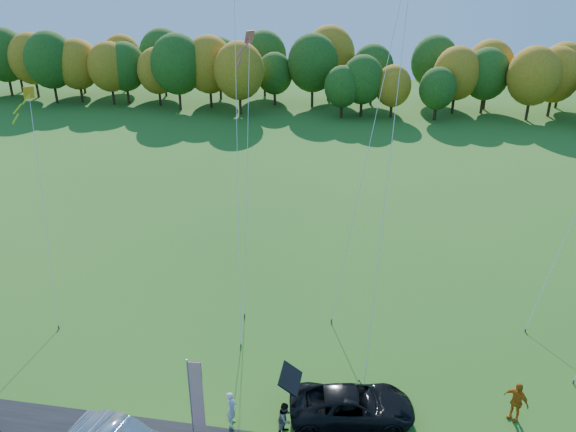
# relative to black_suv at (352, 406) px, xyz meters

# --- Properties ---
(ground) EXTENTS (160.00, 160.00, 0.00)m
(ground) POSITION_rel_black_suv_xyz_m (-3.74, -0.43, -0.75)
(ground) COLOR #235B18
(tree_line) EXTENTS (116.00, 12.00, 10.00)m
(tree_line) POSITION_rel_black_suv_xyz_m (-3.74, 54.57, -0.75)
(tree_line) COLOR #1E4711
(tree_line) RESTS_ON ground
(black_suv) EXTENTS (5.77, 3.41, 1.50)m
(black_suv) POSITION_rel_black_suv_xyz_m (0.00, 0.00, 0.00)
(black_suv) COLOR black
(black_suv) RESTS_ON ground
(person_tailgate_a) EXTENTS (0.43, 0.63, 1.69)m
(person_tailgate_a) POSITION_rel_black_suv_xyz_m (-5.06, -1.14, 0.09)
(person_tailgate_a) COLOR silver
(person_tailgate_a) RESTS_ON ground
(person_tailgate_b) EXTENTS (0.82, 0.92, 1.57)m
(person_tailgate_b) POSITION_rel_black_suv_xyz_m (-2.72, -1.24, 0.03)
(person_tailgate_b) COLOR gray
(person_tailgate_b) RESTS_ON ground
(person_east) EXTENTS (1.17, 1.09, 1.93)m
(person_east) POSITION_rel_black_suv_xyz_m (6.99, 1.21, 0.21)
(person_east) COLOR #C26612
(person_east) RESTS_ON ground
(feather_flag) EXTENTS (0.57, 0.10, 4.31)m
(feather_flag) POSITION_rel_black_suv_xyz_m (-6.15, -2.40, 1.89)
(feather_flag) COLOR #999999
(feather_flag) RESTS_ON ground
(kite_delta_blue) EXTENTS (4.37, 12.78, 23.91)m
(kite_delta_blue) POSITION_rel_black_suv_xyz_m (-7.30, 10.03, 10.84)
(kite_delta_blue) COLOR #4C3F33
(kite_delta_blue) RESTS_ON ground
(kite_parafoil_orange) EXTENTS (6.40, 12.48, 30.87)m
(kite_parafoil_orange) POSITION_rel_black_suv_xyz_m (0.84, 13.04, 14.53)
(kite_parafoil_orange) COLOR #4C3F33
(kite_parafoil_orange) RESTS_ON ground
(kite_delta_red) EXTENTS (2.37, 9.64, 23.40)m
(kite_delta_red) POSITION_rel_black_suv_xyz_m (1.01, 6.56, 11.18)
(kite_delta_red) COLOR #4C3F33
(kite_delta_red) RESTS_ON ground
(kite_diamond_yellow) EXTENTS (4.25, 7.24, 12.13)m
(kite_diamond_yellow) POSITION_rel_black_suv_xyz_m (-17.97, 7.31, 5.05)
(kite_diamond_yellow) COLOR #4C3F33
(kite_diamond_yellow) RESTS_ON ground
(kite_diamond_pink) EXTENTS (1.50, 7.34, 15.10)m
(kite_diamond_pink) POSITION_rel_black_suv_xyz_m (-6.86, 10.17, 6.65)
(kite_diamond_pink) COLOR #4C3F33
(kite_diamond_pink) RESTS_ON ground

